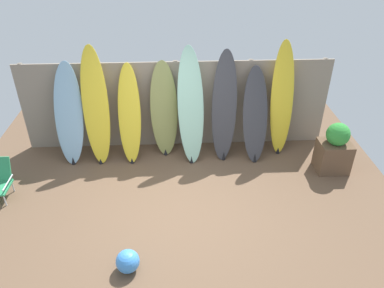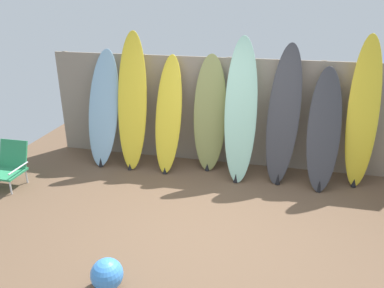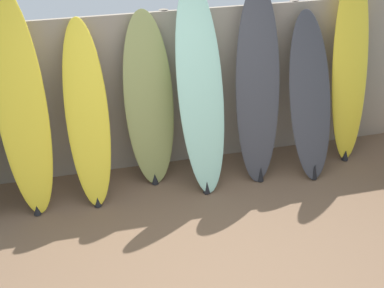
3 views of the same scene
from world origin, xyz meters
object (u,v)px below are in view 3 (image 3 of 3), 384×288
at_px(surfboard_olive_3, 149,102).
at_px(surfboard_charcoal_6, 310,98).
at_px(surfboard_yellow_2, 87,116).
at_px(surfboard_yellow_7, 350,67).
at_px(surfboard_seafoam_4, 201,92).
at_px(surfboard_yellow_1, 21,106).
at_px(surfboard_charcoal_5, 258,88).

xyz_separation_m(surfboard_olive_3, surfboard_charcoal_6, (1.75, -0.19, -0.06)).
height_order(surfboard_yellow_2, surfboard_yellow_7, surfboard_yellow_7).
bearing_deg(surfboard_seafoam_4, surfboard_yellow_2, 177.74).
height_order(surfboard_olive_3, surfboard_seafoam_4, surfboard_seafoam_4).
bearing_deg(surfboard_yellow_7, surfboard_yellow_1, -178.16).
bearing_deg(surfboard_seafoam_4, surfboard_charcoal_5, 3.99).
bearing_deg(surfboard_charcoal_6, surfboard_yellow_1, 178.96).
bearing_deg(surfboard_yellow_1, surfboard_seafoam_4, -1.42).
bearing_deg(surfboard_charcoal_5, surfboard_seafoam_4, -176.01).
relative_size(surfboard_yellow_2, surfboard_charcoal_5, 0.89).
height_order(surfboard_charcoal_5, surfboard_charcoal_6, surfboard_charcoal_5).
relative_size(surfboard_olive_3, surfboard_charcoal_5, 0.90).
distance_m(surfboard_yellow_1, surfboard_seafoam_4, 1.77).
height_order(surfboard_yellow_1, surfboard_seafoam_4, surfboard_yellow_1).
relative_size(surfboard_yellow_1, surfboard_olive_3, 1.18).
bearing_deg(surfboard_olive_3, surfboard_yellow_1, -173.76).
distance_m(surfboard_yellow_1, surfboard_charcoal_5, 2.41).
bearing_deg(surfboard_yellow_1, surfboard_charcoal_5, 0.02).
relative_size(surfboard_olive_3, surfboard_charcoal_6, 1.06).
relative_size(surfboard_olive_3, surfboard_yellow_7, 0.84).
relative_size(surfboard_yellow_2, surfboard_charcoal_6, 1.05).
distance_m(surfboard_olive_3, surfboard_charcoal_5, 1.16).
height_order(surfboard_yellow_2, surfboard_olive_3, surfboard_olive_3).
distance_m(surfboard_olive_3, surfboard_seafoam_4, 0.56).
height_order(surfboard_olive_3, surfboard_yellow_7, surfboard_yellow_7).
bearing_deg(surfboard_yellow_7, surfboard_charcoal_6, -162.40).
xyz_separation_m(surfboard_yellow_1, surfboard_seafoam_4, (1.77, -0.04, -0.02)).
relative_size(surfboard_yellow_1, surfboard_charcoal_6, 1.25).
bearing_deg(surfboard_yellow_7, surfboard_olive_3, 179.39).
relative_size(surfboard_yellow_2, surfboard_olive_3, 0.99).
bearing_deg(surfboard_olive_3, surfboard_yellow_2, -168.24).
xyz_separation_m(surfboard_yellow_1, surfboard_yellow_2, (0.61, 0.00, -0.18)).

